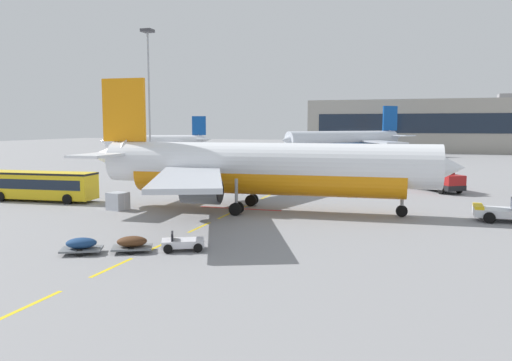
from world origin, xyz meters
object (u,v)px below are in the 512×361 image
Objects in this scene: apron_shuttle_bus at (39,184)px; catering_truck at (437,177)px; baggage_train at (133,244)px; uld_cargo_container at (118,201)px; airliner_far_center at (346,141)px; airliner_far_right at (157,142)px; airliner_foreground at (259,168)px; fuel_service_truck at (164,168)px; apron_light_mast_near at (149,83)px.

apron_shuttle_bus is 1.71× the size of catering_truck.
baggage_train is 16.57m from uld_cargo_container.
apron_shuttle_bus is 25.85m from baggage_train.
airliner_far_center is 96.19m from baggage_train.
apron_shuttle_bus is 1.46× the size of baggage_train.
airliner_far_center is 1.09× the size of airliner_far_right.
airliner_far_right is at bearing -175.41° from airliner_far_center.
uld_cargo_container is at bearing -164.47° from airliner_foreground.
fuel_service_truck is 0.31× the size of apron_light_mast_near.
airliner_foreground reaches higher than baggage_train.
apron_shuttle_bus is 1.66× the size of fuel_service_truck.
uld_cargo_container is (-9.15, -82.73, -3.25)m from airliner_far_center.
fuel_service_truck is at bearing 85.41° from apron_shuttle_bus.
airliner_foreground is 91.63m from airliner_far_right.
airliner_far_right is 1.18× the size of apron_light_mast_near.
airliner_far_center is 3.63× the size of baggage_train.
catering_truck is at bearing 39.30° from uld_cargo_container.
uld_cargo_container is (8.89, -25.53, -0.85)m from fuel_service_truck.
fuel_service_truck reaches higher than uld_cargo_container.
fuel_service_truck is at bearing 134.28° from airliner_foreground.
catering_truck is at bearing -3.58° from fuel_service_truck.
airliner_far_center is at bearing 83.69° from uld_cargo_container.
baggage_train is (-18.59, -36.59, -1.12)m from catering_truck.
baggage_train is (0.60, -96.13, -3.52)m from airliner_far_center.
airliner_foreground is at bearing 80.46° from baggage_train.
airliner_far_center reaches higher than airliner_far_right.
apron_light_mast_near is at bearing 164.21° from catering_truck.
baggage_train is at bearing -116.93° from catering_truck.
airliner_far_center is 62.60m from catering_truck.
airliner_far_right is 61.52m from fuel_service_truck.
apron_light_mast_near reaches higher than airliner_foreground.
airliner_far_center is at bearing 76.10° from apron_shuttle_bus.
apron_light_mast_near is at bearing 115.39° from uld_cargo_container.
baggage_train is at bearing -89.64° from airliner_far_center.
airliner_foreground reaches higher than catering_truck.
catering_truck reaches higher than uld_cargo_container.
uld_cargo_container is 0.08× the size of apron_light_mast_near.
apron_light_mast_near reaches higher than airliner_far_right.
airliner_foreground is at bearing 15.53° from uld_cargo_container.
apron_shuttle_bus is 36.72m from apron_light_mast_near.
apron_shuttle_bus is 11.04m from uld_cargo_container.
apron_light_mast_near is (-29.70, 32.56, 10.75)m from airliner_foreground.
airliner_foreground is 4.75× the size of fuel_service_truck.
apron_shuttle_bus reaches higher than uld_cargo_container.
uld_cargo_container is (-12.59, -3.50, -3.15)m from airliner_foreground.
fuel_service_truck is (-18.04, -57.21, -2.40)m from airliner_far_center.
fuel_service_truck is (-21.48, 22.03, -2.30)m from airliner_foreground.
apron_light_mast_near reaches higher than fuel_service_truck.
airliner_far_center reaches higher than apron_shuttle_bus.
airliner_far_right is 104.62m from baggage_train.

